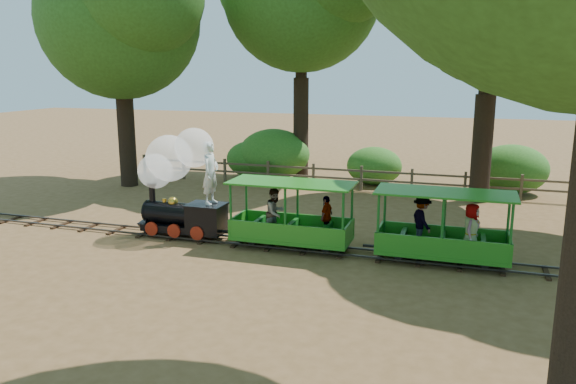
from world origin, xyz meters
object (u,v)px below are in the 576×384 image
(locomotive, at_px, (178,175))
(carriage_front, at_px, (292,221))
(fence, at_px, (337,175))
(carriage_rear, at_px, (442,232))

(locomotive, bearing_deg, carriage_front, -1.63)
(locomotive, relative_size, fence, 0.18)
(carriage_front, xyz_separation_m, carriage_rear, (3.93, 0.08, 0.02))
(carriage_front, bearing_deg, fence, 94.13)
(locomotive, bearing_deg, fence, 69.92)
(locomotive, height_order, carriage_front, locomotive)
(carriage_rear, height_order, fence, carriage_rear)
(carriage_rear, relative_size, fence, 0.19)
(carriage_front, height_order, fence, carriage_front)
(carriage_front, bearing_deg, locomotive, 178.37)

